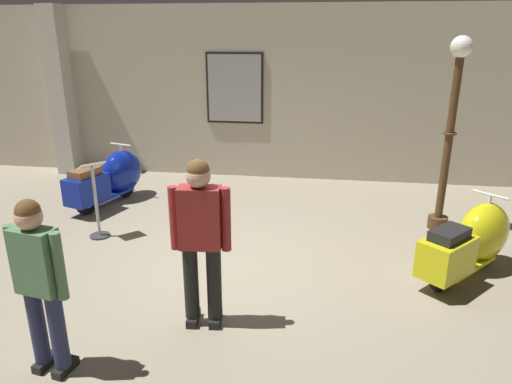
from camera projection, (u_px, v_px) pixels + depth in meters
The scene contains 8 objects.
ground_plane at pixel (230, 269), 5.70m from camera, with size 60.00×60.00×0.00m, color gray.
showroom_back_wall at pixel (262, 94), 8.88m from camera, with size 18.00×0.63×3.23m.
scooter_0 at pixel (112, 177), 7.79m from camera, with size 0.89×1.62×0.95m.
scooter_1 at pixel (472, 240), 5.46m from camera, with size 1.37×1.44×0.95m.
lamppost at pixel (450, 128), 6.39m from camera, with size 0.29×0.29×2.70m.
visitor_0 at pixel (201, 233), 4.32m from camera, with size 0.57×0.29×1.69m.
visitor_1 at pixel (39, 277), 3.70m from camera, with size 0.52×0.30×1.56m.
info_stanchion at pixel (96, 206), 6.45m from camera, with size 0.39×0.38×1.10m.
Camera 1 is at (1.05, -4.98, 2.75)m, focal length 32.73 mm.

